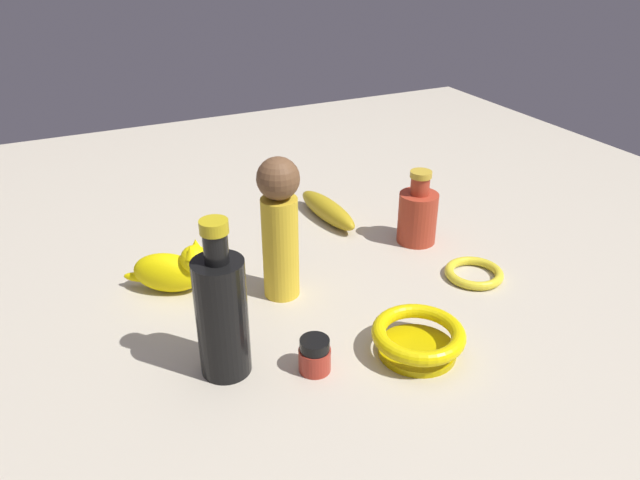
# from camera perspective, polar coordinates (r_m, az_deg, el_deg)

# --- Properties ---
(ground) EXTENTS (2.00, 2.00, 0.00)m
(ground) POSITION_cam_1_polar(r_m,az_deg,el_deg) (1.01, 0.00, -3.90)
(ground) COLOR #BCB29E
(nail_polish_jar) EXTENTS (0.04, 0.04, 0.05)m
(nail_polish_jar) POSITION_cam_1_polar(r_m,az_deg,el_deg) (0.82, -0.51, -10.81)
(nail_polish_jar) COLOR #A52E21
(nail_polish_jar) RESTS_ON ground
(bottle_short) EXTENTS (0.07, 0.07, 0.14)m
(bottle_short) POSITION_cam_1_polar(r_m,az_deg,el_deg) (1.13, 9.20, 2.41)
(bottle_short) COLOR #A93521
(bottle_short) RESTS_ON ground
(banana) EXTENTS (0.19, 0.06, 0.04)m
(banana) POSITION_cam_1_polar(r_m,az_deg,el_deg) (1.21, 0.70, 2.87)
(banana) COLOR #B8991A
(banana) RESTS_ON ground
(bangle) EXTENTS (0.10, 0.10, 0.02)m
(bangle) POSITION_cam_1_polar(r_m,az_deg,el_deg) (1.05, 14.33, -3.03)
(bangle) COLOR yellow
(bangle) RESTS_ON ground
(cat_figurine) EXTENTS (0.11, 0.13, 0.09)m
(cat_figurine) POSITION_cam_1_polar(r_m,az_deg,el_deg) (1.00, -13.78, -2.74)
(cat_figurine) COLOR yellow
(cat_figurine) RESTS_ON ground
(bowl) EXTENTS (0.13, 0.13, 0.04)m
(bowl) POSITION_cam_1_polar(r_m,az_deg,el_deg) (0.85, 9.24, -9.09)
(bowl) COLOR #BBA305
(bowl) RESTS_ON ground
(bottle_tall) EXTENTS (0.07, 0.07, 0.22)m
(bottle_tall) POSITION_cam_1_polar(r_m,az_deg,el_deg) (0.79, -9.26, -6.79)
(bottle_tall) COLOR black
(bottle_tall) RESTS_ON ground
(person_figure_adult) EXTENTS (0.08, 0.08, 0.23)m
(person_figure_adult) POSITION_cam_1_polar(r_m,az_deg,el_deg) (0.92, -3.82, 1.38)
(person_figure_adult) COLOR gold
(person_figure_adult) RESTS_ON ground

